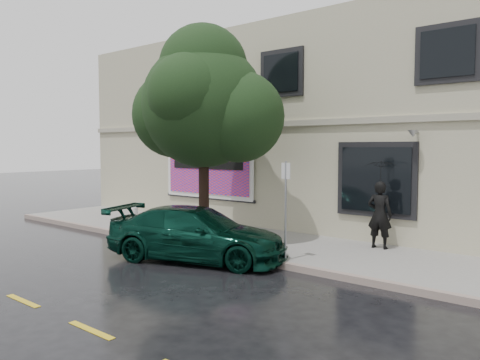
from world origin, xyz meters
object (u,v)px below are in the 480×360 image
Objects in this scene: pedestrian at (380,215)px; street_tree at (203,106)px; fire_hydrant at (135,217)px; car at (197,234)px.

street_tree is at bearing 22.27° from pedestrian.
street_tree reaches higher than fire_hydrant.
pedestrian is (3.30, 3.59, 0.38)m from car.
car is at bearing -52.26° from street_tree.
fire_hydrant is at bearing 53.32° from car.
street_tree reaches higher than car.
car is 3.82m from street_tree.
pedestrian is 0.32× the size of street_tree.
car is 0.81× the size of street_tree.
pedestrian is 2.32× the size of fire_hydrant.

